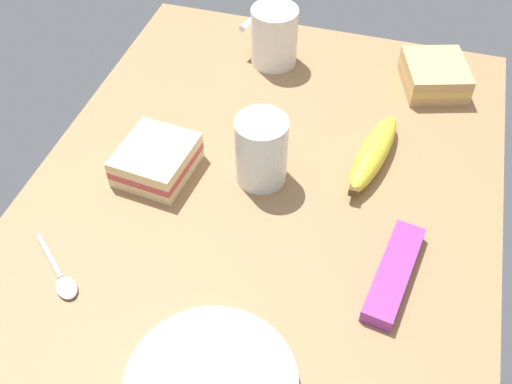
% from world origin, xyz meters
% --- Properties ---
extents(tabletop, '(0.90, 0.64, 0.02)m').
position_xyz_m(tabletop, '(0.00, 0.00, 0.01)').
color(tabletop, '#936D47').
rests_on(tabletop, ground).
extents(coffee_mug_black, '(0.08, 0.10, 0.10)m').
position_xyz_m(coffee_mug_black, '(0.33, 0.06, 0.07)').
color(coffee_mug_black, white).
rests_on(coffee_mug_black, tabletop).
extents(sandwich_main, '(0.13, 0.12, 0.04)m').
position_xyz_m(sandwich_main, '(0.33, -0.20, 0.04)').
color(sandwich_main, tan).
rests_on(sandwich_main, tabletop).
extents(sandwich_side, '(0.11, 0.11, 0.04)m').
position_xyz_m(sandwich_side, '(0.03, 0.15, 0.04)').
color(sandwich_side, beige).
rests_on(sandwich_side, tabletop).
extents(glass_of_milk, '(0.07, 0.07, 0.10)m').
position_xyz_m(glass_of_milk, '(0.06, 0.01, 0.07)').
color(glass_of_milk, silver).
rests_on(glass_of_milk, tabletop).
extents(banana, '(0.17, 0.07, 0.04)m').
position_xyz_m(banana, '(0.13, -0.14, 0.04)').
color(banana, yellow).
rests_on(banana, tabletop).
extents(spoon, '(0.08, 0.10, 0.01)m').
position_xyz_m(spoon, '(-0.18, 0.20, 0.02)').
color(spoon, silver).
rests_on(spoon, tabletop).
extents(snack_bar, '(0.15, 0.06, 0.02)m').
position_xyz_m(snack_bar, '(-0.06, -0.19, 0.03)').
color(snack_bar, purple).
rests_on(snack_bar, tabletop).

